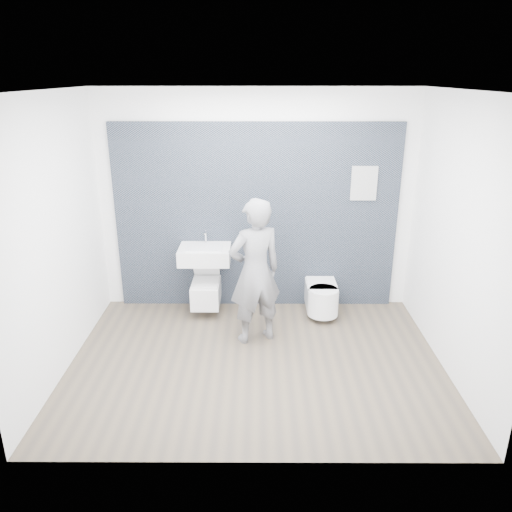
{
  "coord_description": "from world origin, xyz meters",
  "views": [
    {
      "loc": [
        0.02,
        -4.69,
        2.94
      ],
      "look_at": [
        0.0,
        0.6,
        1.0
      ],
      "focal_mm": 35.0,
      "sensor_mm": 36.0,
      "label": 1
    }
  ],
  "objects_px": {
    "washbasin": "(205,254)",
    "visitor": "(255,272)",
    "toilet_rounded": "(322,297)",
    "toilet_square": "(206,291)"
  },
  "relations": [
    {
      "from": "washbasin",
      "to": "toilet_square",
      "type": "relative_size",
      "value": 0.99
    },
    {
      "from": "toilet_square",
      "to": "washbasin",
      "type": "bearing_deg",
      "value": 90.0
    },
    {
      "from": "toilet_rounded",
      "to": "toilet_square",
      "type": "bearing_deg",
      "value": 177.08
    },
    {
      "from": "washbasin",
      "to": "visitor",
      "type": "height_order",
      "value": "visitor"
    },
    {
      "from": "washbasin",
      "to": "toilet_square",
      "type": "bearing_deg",
      "value": -90.0
    },
    {
      "from": "toilet_square",
      "to": "toilet_rounded",
      "type": "height_order",
      "value": "toilet_square"
    },
    {
      "from": "visitor",
      "to": "toilet_rounded",
      "type": "bearing_deg",
      "value": -167.01
    },
    {
      "from": "toilet_square",
      "to": "toilet_rounded",
      "type": "bearing_deg",
      "value": -2.92
    },
    {
      "from": "washbasin",
      "to": "visitor",
      "type": "distance_m",
      "value": 0.96
    },
    {
      "from": "toilet_rounded",
      "to": "visitor",
      "type": "distance_m",
      "value": 1.21
    }
  ]
}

